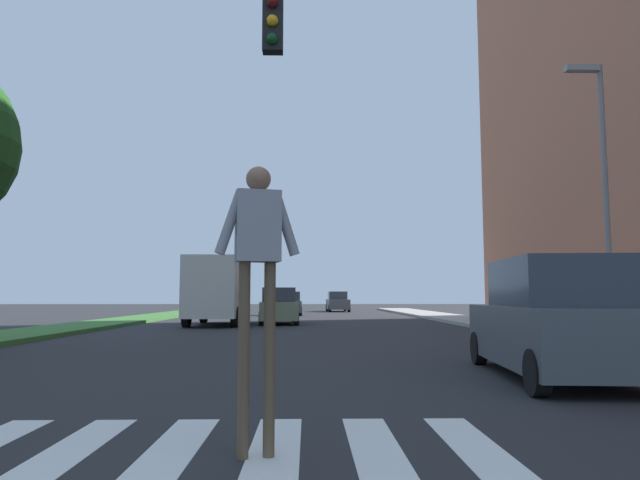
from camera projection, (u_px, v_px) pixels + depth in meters
The scene contains 11 objects.
ground_plane at pixel (292, 324), 27.50m from camera, with size 140.00×140.00×0.00m, color #262628.
crosswalk at pixel (226, 445), 5.21m from camera, with size 4.95×2.20×0.01m.
median_strip at pixel (92, 325), 25.34m from camera, with size 2.84×64.00×0.15m, color #386B2D.
sidewalk_right at pixel (496, 325), 25.72m from camera, with size 3.00×64.00×0.15m, color #9E9991.
street_lamp_right at pixel (602, 175), 15.37m from camera, with size 1.02×0.24×7.50m.
pedestrian_performer at pixel (258, 261), 4.97m from camera, with size 0.75×0.32×2.49m.
suv_crossing at pixel (555, 322), 9.53m from camera, with size 2.31×4.74×1.97m.
sedan_midblock at pixel (279, 307), 28.03m from camera, with size 2.07×4.39×1.76m.
sedan_distant at pixel (289, 304), 40.84m from camera, with size 1.91×4.57×1.66m.
sedan_far_horizon at pixel (338, 302), 50.27m from camera, with size 1.98×4.37×1.75m.
truck_box_delivery at pixel (218, 290), 26.90m from camera, with size 2.40×6.20×3.10m.
Camera 1 is at (0.74, 2.21, 1.35)m, focal length 32.17 mm.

